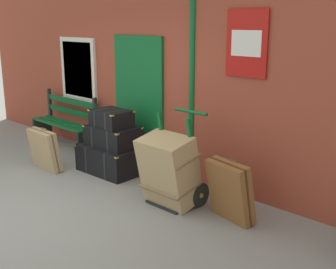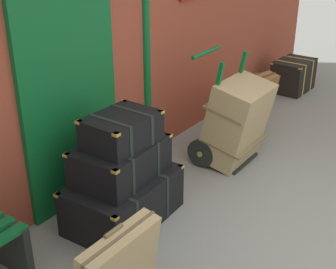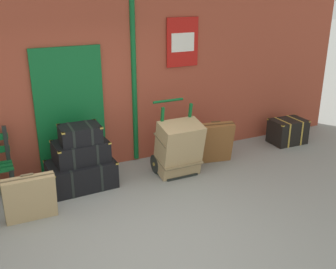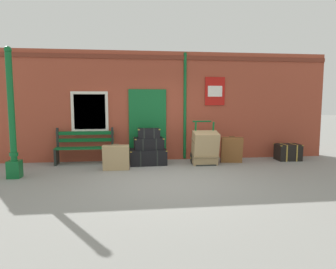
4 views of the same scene
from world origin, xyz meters
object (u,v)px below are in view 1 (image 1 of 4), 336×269
(platform_bench, at_px, (65,123))
(steamer_trunk_top, at_px, (111,118))
(steamer_trunk_middle, at_px, (113,136))
(steamer_trunk_base, at_px, (111,159))
(suitcase_oxblood, at_px, (45,150))
(porters_trolley, at_px, (178,182))
(suitcase_brown, at_px, (230,191))
(large_brown_trunk, at_px, (169,170))

(platform_bench, height_order, steamer_trunk_top, platform_bench)
(steamer_trunk_middle, distance_m, steamer_trunk_top, 0.29)
(steamer_trunk_base, relative_size, suitcase_oxblood, 1.52)
(porters_trolley, distance_m, suitcase_brown, 0.83)
(suitcase_brown, relative_size, suitcase_oxblood, 1.12)
(steamer_trunk_base, height_order, steamer_trunk_top, steamer_trunk_top)
(steamer_trunk_middle, bearing_deg, large_brown_trunk, -11.88)
(steamer_trunk_top, height_order, suitcase_brown, steamer_trunk_top)
(suitcase_brown, bearing_deg, large_brown_trunk, -167.24)
(platform_bench, distance_m, suitcase_oxblood, 1.34)
(porters_trolley, height_order, large_brown_trunk, porters_trolley)
(steamer_trunk_base, xyz_separation_m, large_brown_trunk, (1.56, -0.29, 0.27))
(porters_trolley, bearing_deg, steamer_trunk_middle, 174.47)
(steamer_trunk_top, distance_m, large_brown_trunk, 1.60)
(steamer_trunk_base, relative_size, steamer_trunk_middle, 1.24)
(steamer_trunk_base, bearing_deg, suitcase_brown, -2.44)
(steamer_trunk_middle, distance_m, suitcase_oxblood, 1.15)
(steamer_trunk_base, bearing_deg, porters_trolley, -4.22)
(steamer_trunk_top, bearing_deg, suitcase_brown, -2.78)
(steamer_trunk_base, relative_size, porters_trolley, 0.86)
(steamer_trunk_base, xyz_separation_m, steamer_trunk_top, (0.03, 0.01, 0.66))
(porters_trolley, bearing_deg, suitcase_oxblood, -167.07)
(steamer_trunk_base, xyz_separation_m, steamer_trunk_middle, (0.02, 0.03, 0.37))
(large_brown_trunk, bearing_deg, platform_bench, 169.64)
(steamer_trunk_base, relative_size, large_brown_trunk, 1.09)
(platform_bench, xyz_separation_m, suitcase_brown, (4.14, -0.42, -0.07))
(steamer_trunk_middle, height_order, suitcase_oxblood, steamer_trunk_middle)
(porters_trolley, bearing_deg, steamer_trunk_base, 175.78)
(steamer_trunk_middle, xyz_separation_m, suitcase_brown, (2.36, -0.13, -0.21))
(steamer_trunk_base, bearing_deg, steamer_trunk_top, 22.71)
(porters_trolley, bearing_deg, large_brown_trunk, -90.00)
(large_brown_trunk, xyz_separation_m, suitcase_brown, (0.83, 0.19, -0.10))
(steamer_trunk_middle, distance_m, suitcase_brown, 2.37)
(porters_trolley, relative_size, suitcase_brown, 1.57)
(large_brown_trunk, bearing_deg, steamer_trunk_middle, 168.12)
(suitcase_brown, height_order, suitcase_oxblood, suitcase_brown)
(steamer_trunk_middle, height_order, porters_trolley, porters_trolley)
(platform_bench, distance_m, suitcase_brown, 4.16)
(platform_bench, distance_m, porters_trolley, 3.34)
(platform_bench, bearing_deg, suitcase_brown, -5.77)
(steamer_trunk_top, xyz_separation_m, large_brown_trunk, (1.53, -0.30, -0.39))
(steamer_trunk_top, xyz_separation_m, suitcase_brown, (2.35, -0.11, -0.50))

